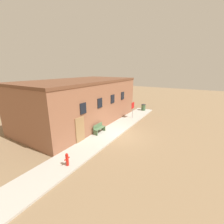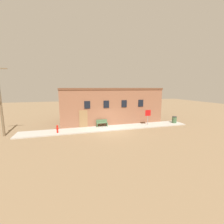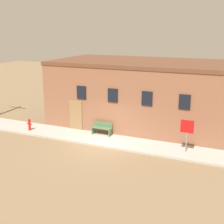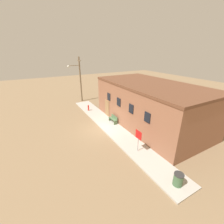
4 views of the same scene
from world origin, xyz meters
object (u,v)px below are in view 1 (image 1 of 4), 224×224
bench (99,129)px  trash_bin (143,107)px  stop_sign (133,107)px  fire_hydrant (67,159)px

bench → trash_bin: trash_bin is taller
bench → stop_sign: bearing=-8.6°
stop_sign → bench: (-5.79, 0.88, -0.94)m
fire_hydrant → bench: bearing=13.5°
stop_sign → trash_bin: size_ratio=2.21×
fire_hydrant → stop_sign: bearing=1.8°
stop_sign → trash_bin: stop_sign is taller
stop_sign → trash_bin: (4.06, 0.04, -0.92)m
stop_sign → bench: size_ratio=1.45×
stop_sign → trash_bin: 4.16m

